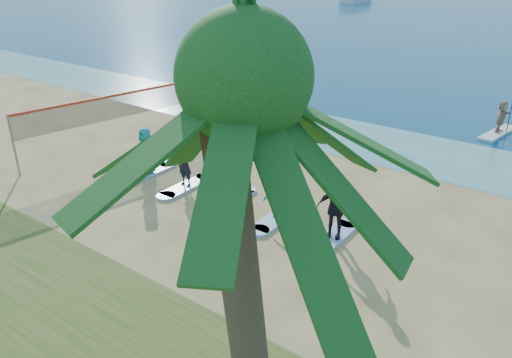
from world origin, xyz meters
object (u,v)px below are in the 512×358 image
Objects in this scene: surfboard_1 at (186,186)px; student_1 at (185,165)px; student_3 at (278,196)px; surfboard_2 at (229,201)px; paddleboard at (498,133)px; surfboard_0 at (149,173)px; student_2 at (228,180)px; palm_tree at (244,84)px; surfboard_3 at (277,218)px; surfboard_4 at (333,237)px; volleyball_net at (118,107)px; boat_offshore_a at (356,2)px; paddleboarder at (501,117)px; student_4 at (335,209)px; student_0 at (146,150)px.

student_1 reaches higher than surfboard_1.
surfboard_2 is at bearing 163.55° from student_3.
paddleboard reaches higher than surfboard_0.
student_3 is (2.07, 0.00, -0.01)m from student_2.
student_3 is at bearing 0.00° from surfboard_2.
surfboard_2 is (-6.84, 7.86, -6.69)m from palm_tree.
surfboard_1 and surfboard_3 have the same top height.
student_3 is 0.70× the size of surfboard_4.
palm_tree is at bearing -27.86° from student_2.
student_2 is (7.30, -1.31, -1.03)m from volleyball_net.
surfboard_0 is 1.00× the size of surfboard_3.
surfboard_4 is (6.20, -0.00, -0.87)m from student_1.
surfboard_2 is at bearing -71.16° from boat_offshore_a.
surfboard_2 is at bearing -2.43° from student_1.
paddleboard reaches higher than surfboard_2.
student_3 is at bearing 165.95° from paddleboarder.
surfboard_0 is 2.24m from student_1.
paddleboard is 1.94× the size of student_3.
palm_tree is 10.91m from student_3.
student_2 is 4.22m from surfboard_4.
paddleboarder reaches higher than surfboard_4.
paddleboard is 13.93m from student_3.
student_0 is at bearing 163.79° from student_4.
paddleboarder reaches higher than paddleboard.
student_4 is at bearing 0.00° from surfboard_3.
volleyball_net is at bearing 134.37° from paddleboarder.
student_2 is at bearing -2.43° from student_1.
surfboard_1 is (-7.97, -13.37, -0.83)m from paddleboarder.
volleyball_net is 5.71m from surfboard_1.
surfboard_1 is at bearing 163.55° from student_3.
boat_offshore_a is 81.94m from student_4.
student_2 is (2.07, -0.00, -0.04)m from student_1.
student_0 is (3.16, -1.31, -0.90)m from volleyball_net.
student_0 is 6.20m from student_3.
surfboard_3 is (-4.77, 7.86, -6.69)m from palm_tree.
student_4 reaches higher than surfboard_3.
surfboard_0 is 0.96m from student_0.
student_0 is 4.24m from surfboard_2.
student_4 is at bearing -6.55° from volleyball_net.
boat_offshore_a is 3.82× the size of surfboard_2.
surfboard_4 is at bearing 21.09° from student_2.
student_1 reaches higher than surfboard_4.
paddleboarder is 0.69× the size of surfboard_0.
surfboard_3 is 1.43× the size of student_3.
student_4 is at bearing -16.45° from student_3.
boat_offshore_a reaches higher than paddleboard.
paddleboarder is 13.51m from surfboard_4.
paddleboard is at bearing 82.48° from surfboard_4.
student_3 is (2.07, 0.00, 0.82)m from surfboard_2.
surfboard_4 is (8.27, 0.00, -0.96)m from student_0.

